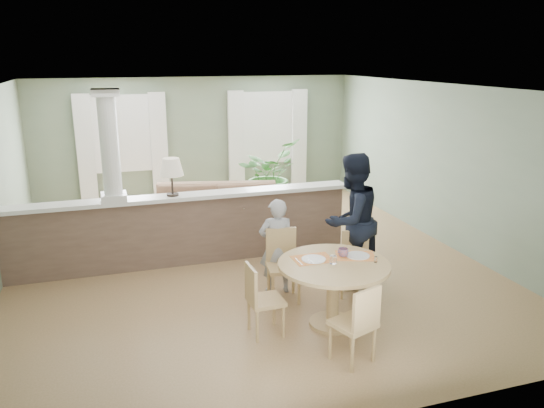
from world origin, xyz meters
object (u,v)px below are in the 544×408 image
object	(u,v)px
chair_far_man	(355,261)
chair_near	(358,321)
chair_far_boy	(283,261)
child_person	(277,246)
sofa	(216,210)
houseplant	(268,174)
man_person	(351,221)
chair_side	(260,297)
dining_table	(334,276)

from	to	relation	value
chair_far_man	chair_near	distance (m)	1.74
chair_far_boy	child_person	bearing A→B (deg)	103.89
sofa	chair_far_boy	distance (m)	2.97
sofa	houseplant	distance (m)	1.91
houseplant	man_person	distance (m)	4.13
sofa	houseplant	size ratio (longest dim) A/B	2.02
houseplant	chair_side	distance (m)	5.37
child_person	houseplant	bearing A→B (deg)	-96.59
chair_far_man	chair_far_boy	bearing A→B (deg)	-164.23
dining_table	sofa	bearing A→B (deg)	98.97
chair_far_man	child_person	bearing A→B (deg)	-174.50
dining_table	man_person	world-z (taller)	man_person
dining_table	child_person	world-z (taller)	child_person
child_person	chair_near	bearing A→B (deg)	106.53
chair_near	man_person	distance (m)	2.08
chair_far_boy	child_person	world-z (taller)	child_person
chair_side	sofa	bearing A→B (deg)	-6.55
sofa	chair_far_man	xyz separation A→B (m)	(1.25, -3.12, 0.05)
houseplant	chair_near	size ratio (longest dim) A/B	1.62
chair_far_boy	sofa	bearing A→B (deg)	103.13
dining_table	houseplant	bearing A→B (deg)	81.35
houseplant	chair_far_man	size ratio (longest dim) A/B	1.69
chair_far_man	child_person	world-z (taller)	child_person
houseplant	chair_far_man	distance (m)	4.41
chair_near	child_person	world-z (taller)	child_person
child_person	dining_table	bearing A→B (deg)	117.18
sofa	dining_table	world-z (taller)	dining_table
chair_side	child_person	size ratio (longest dim) A/B	0.65
chair_far_boy	chair_far_man	distance (m)	0.99
chair_far_boy	chair_side	distance (m)	1.03
chair_far_boy	man_person	xyz separation A→B (m)	(1.04, 0.12, 0.42)
dining_table	child_person	distance (m)	1.14
chair_far_man	sofa	bearing A→B (deg)	137.32
sofa	chair_side	size ratio (longest dim) A/B	3.38
sofa	man_person	bearing A→B (deg)	-51.76
child_person	man_person	size ratio (longest dim) A/B	0.70
child_person	chair_far_man	bearing A→B (deg)	169.03
dining_table	chair_far_man	distance (m)	0.98
houseplant	child_person	world-z (taller)	houseplant
chair_side	man_person	world-z (taller)	man_person
chair_far_boy	man_person	size ratio (longest dim) A/B	0.50
houseplant	child_person	xyz separation A→B (m)	(-1.14, -4.04, -0.06)
chair_far_man	man_person	distance (m)	0.56
houseplant	child_person	size ratio (longest dim) A/B	1.09
dining_table	chair_far_boy	size ratio (longest dim) A/B	1.40
houseplant	chair_far_man	bearing A→B (deg)	-91.85
sofa	chair_far_boy	world-z (taller)	chair_far_boy
chair_near	chair_side	size ratio (longest dim) A/B	1.03
man_person	sofa	bearing A→B (deg)	-88.04
child_person	man_person	world-z (taller)	man_person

